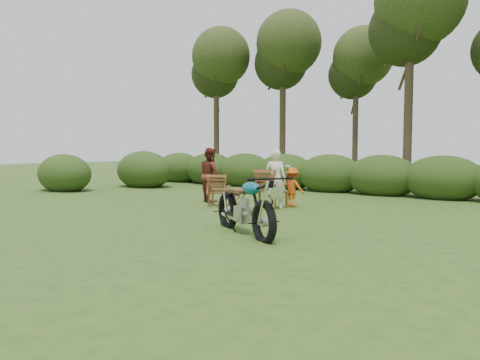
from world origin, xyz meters
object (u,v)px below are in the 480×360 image
Objects in this scene: lawn_chair_right at (273,207)px; child at (292,207)px; cup at (237,190)px; side_table at (238,201)px; motorcycle at (244,233)px; adult_b at (211,202)px; adult_a at (276,209)px; lawn_chair_left at (219,206)px.

child is (0.36, 0.40, 0.00)m from lawn_chair_right.
side_table is at bearing 21.04° from cup.
motorcycle is at bearing 124.44° from lawn_chair_right.
adult_b reaches higher than lawn_chair_right.
lawn_chair_right is 1.18m from cup.
adult_a is (-1.56, 3.36, 0.00)m from motorcycle.
child is at bearing 57.73° from side_table.
child is (-1.41, 3.93, 0.00)m from motorcycle.
adult_a is at bearing 148.18° from lawn_chair_right.
lawn_chair_left is at bearing 2.93° from adult_a.
lawn_chair_right is 0.95× the size of child.
lawn_chair_right is 1.53m from lawn_chair_left.
motorcycle is 5.25m from adult_b.
motorcycle reaches higher than side_table.
adult_b is (-1.73, 0.83, -0.24)m from side_table.
adult_b is 1.50× the size of child.
lawn_chair_left is (-1.39, -0.63, 0.00)m from lawn_chair_right.
cup is (0.88, -0.30, 0.52)m from lawn_chair_left.
child is at bearing -137.72° from adult_b.
side_table is 1.93m from adult_b.
lawn_chair_left is 0.56× the size of adult_a.
motorcycle is at bearing -49.33° from side_table.
lawn_chair_left is 1.86× the size of side_table.
adult_b reaches higher than motorcycle.
adult_b is (-2.41, 0.08, 0.00)m from adult_a.
lawn_chair_left is at bearing 165.14° from motorcycle.
lawn_chair_right is 0.65× the size of adult_a.
adult_a is 0.97× the size of adult_b.
side_table is at bearing 34.83° from adult_a.
side_table is at bearing 135.24° from lawn_chair_left.
adult_b is at bearing 153.58° from cup.
side_table is at bearing 158.31° from motorcycle.
lawn_chair_right is 1.17× the size of lawn_chair_left.
adult_a reaches higher than child.
side_table is 0.30× the size of adult_a.
cup reaches higher than side_table.
motorcycle is 4.29m from lawn_chair_left.
adult_a reaches higher than lawn_chair_left.
lawn_chair_right is 0.64× the size of adult_b.
lawn_chair_right is 8.88× the size of cup.
lawn_chair_right is (-1.77, 3.52, 0.00)m from motorcycle.
lawn_chair_left is 0.54× the size of adult_b.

